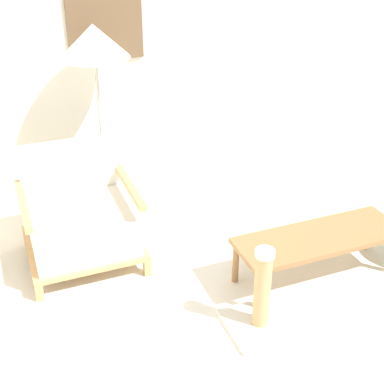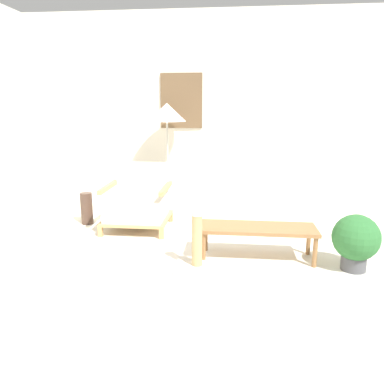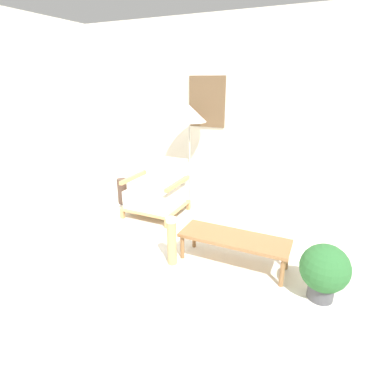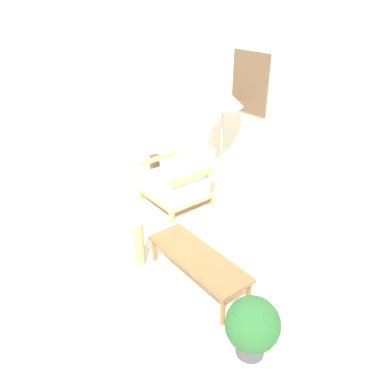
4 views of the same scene
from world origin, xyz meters
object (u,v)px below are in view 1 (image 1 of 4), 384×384
coffee_table (319,241)px  armchair (80,220)px  scratching_post (261,305)px  floor_lamp (94,50)px

coffee_table → armchair: bearing=150.4°
scratching_post → armchair: bearing=127.3°
floor_lamp → scratching_post: floor_lamp is taller
armchair → scratching_post: bearing=-52.7°
coffee_table → floor_lamp: bearing=131.0°
armchair → floor_lamp: floor_lamp is taller
armchair → scratching_post: (0.84, -1.10, -0.14)m
armchair → coffee_table: size_ratio=0.69×
armchair → scratching_post: armchair is taller
floor_lamp → scratching_post: 2.05m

